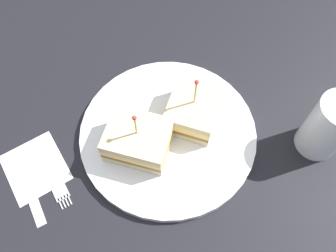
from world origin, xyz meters
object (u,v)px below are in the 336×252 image
Objects in this scene: sandwich_half_back at (138,140)px; knife at (30,192)px; plate at (168,133)px; napkin at (35,167)px; sandwich_half_front at (193,110)px; drink_glass at (326,129)px; fork at (55,181)px.

knife is (-17.68, 5.71, -3.77)cm from sandwich_half_back.
napkin is at bearing 154.12° from plate.
sandwich_half_front is 27.71cm from napkin.
knife is at bearing 149.46° from drink_glass.
sandwich_half_back reaches higher than fork.
knife is (-28.11, 7.34, -3.70)cm from sandwich_half_front.
fork is at bearing -14.97° from knife.
plate is 2.37× the size of sandwich_half_back.
sandwich_half_back is 17.80cm from napkin.
sandwich_half_back is at bearing 169.64° from plate.
sandwich_half_front reaches higher than plate.
sandwich_half_front reaches higher than sandwich_half_back.
drink_glass is 47.81cm from knife.
knife is at bearing 165.37° from sandwich_half_front.
sandwich_half_back is 18.96cm from knife.
drink_glass is at bearing -35.58° from napkin.
plate is at bearing 172.74° from sandwich_half_front.
drink_glass is 0.91× the size of fork.
drink_glass is at bearing -32.00° from fork.
napkin is (-14.93, 8.88, -3.87)cm from sandwich_half_back.
plate reaches higher than knife.
sandwich_half_back reaches higher than plate.
sandwich_half_front is at bearing 127.35° from drink_glass.
napkin is at bearing 106.35° from fork.
knife is at bearing 165.03° from fork.
napkin is at bearing 157.49° from sandwich_half_front.
knife is at bearing 163.82° from plate.
plate is 2.35× the size of fork.
drink_glass is at bearing -52.65° from sandwich_half_front.
fork is (-24.12, 6.27, -3.70)cm from sandwich_half_front.
sandwich_half_back is (-10.43, 1.63, 0.07)cm from sandwich_half_front.
napkin is at bearing 144.42° from drink_glass.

